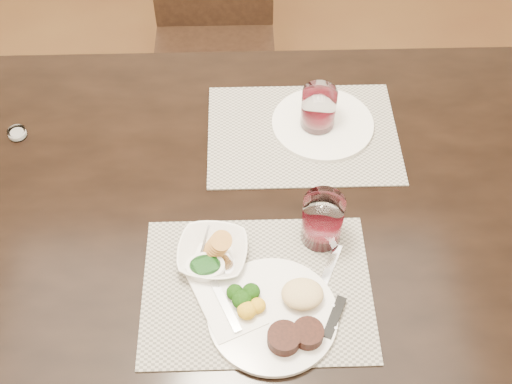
{
  "coord_description": "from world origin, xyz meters",
  "views": [
    {
      "loc": [
        0.1,
        -0.9,
        1.88
      ],
      "look_at": [
        0.12,
        -0.05,
        0.82
      ],
      "focal_mm": 45.0,
      "sensor_mm": 36.0,
      "label": 1
    }
  ],
  "objects_px": {
    "dinner_plate": "(279,314)",
    "steak_knife": "(333,306)",
    "chair_far": "(214,28)",
    "wine_glass_near": "(322,221)",
    "cracker_bowl": "(213,253)",
    "far_plate": "(323,124)"
  },
  "relations": [
    {
      "from": "dinner_plate",
      "to": "steak_knife",
      "type": "distance_m",
      "value": 0.11
    },
    {
      "from": "chair_far",
      "to": "wine_glass_near",
      "type": "xyz_separation_m",
      "value": [
        0.25,
        -1.06,
        0.3
      ]
    },
    {
      "from": "dinner_plate",
      "to": "cracker_bowl",
      "type": "relative_size",
      "value": 1.58
    },
    {
      "from": "cracker_bowl",
      "to": "far_plate",
      "type": "xyz_separation_m",
      "value": [
        0.26,
        0.38,
        -0.01
      ]
    },
    {
      "from": "chair_far",
      "to": "cracker_bowl",
      "type": "distance_m",
      "value": 1.14
    },
    {
      "from": "chair_far",
      "to": "steak_knife",
      "type": "distance_m",
      "value": 1.28
    },
    {
      "from": "far_plate",
      "to": "cracker_bowl",
      "type": "bearing_deg",
      "value": -124.77
    },
    {
      "from": "wine_glass_near",
      "to": "steak_knife",
      "type": "bearing_deg",
      "value": -87.03
    },
    {
      "from": "dinner_plate",
      "to": "wine_glass_near",
      "type": "xyz_separation_m",
      "value": [
        0.1,
        0.19,
        0.04
      ]
    },
    {
      "from": "chair_far",
      "to": "wine_glass_near",
      "type": "height_order",
      "value": "chair_far"
    },
    {
      "from": "steak_knife",
      "to": "wine_glass_near",
      "type": "bearing_deg",
      "value": 117.28
    },
    {
      "from": "steak_knife",
      "to": "cracker_bowl",
      "type": "relative_size",
      "value": 1.39
    },
    {
      "from": "chair_far",
      "to": "wine_glass_near",
      "type": "bearing_deg",
      "value": -76.45
    },
    {
      "from": "cracker_bowl",
      "to": "wine_glass_near",
      "type": "distance_m",
      "value": 0.24
    },
    {
      "from": "steak_knife",
      "to": "wine_glass_near",
      "type": "distance_m",
      "value": 0.18
    },
    {
      "from": "cracker_bowl",
      "to": "chair_far",
      "type": "bearing_deg",
      "value": 91.39
    },
    {
      "from": "chair_far",
      "to": "cracker_bowl",
      "type": "height_order",
      "value": "chair_far"
    },
    {
      "from": "dinner_plate",
      "to": "wine_glass_near",
      "type": "relative_size",
      "value": 2.15
    },
    {
      "from": "chair_far",
      "to": "cracker_bowl",
      "type": "xyz_separation_m",
      "value": [
        0.03,
        -1.11,
        0.27
      ]
    },
    {
      "from": "cracker_bowl",
      "to": "far_plate",
      "type": "bearing_deg",
      "value": 55.23
    },
    {
      "from": "chair_far",
      "to": "far_plate",
      "type": "xyz_separation_m",
      "value": [
        0.29,
        -0.73,
        0.26
      ]
    },
    {
      "from": "cracker_bowl",
      "to": "far_plate",
      "type": "distance_m",
      "value": 0.46
    }
  ]
}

